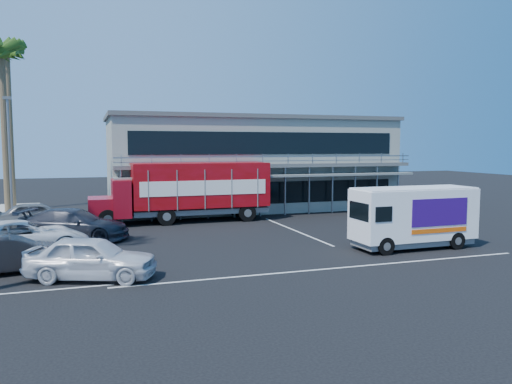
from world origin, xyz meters
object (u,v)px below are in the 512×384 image
object	(u,v)px
red_truck	(189,189)
parked_car_a	(92,258)
parked_car_b	(11,254)
white_van	(413,216)

from	to	relation	value
red_truck	parked_car_a	bearing A→B (deg)	-115.35
parked_car_b	parked_car_a	bearing A→B (deg)	-135.27
white_van	parked_car_a	size ratio (longest dim) A/B	1.28
red_truck	parked_car_a	xyz separation A→B (m)	(-6.23, -13.08, -1.32)
white_van	red_truck	bearing A→B (deg)	125.37
parked_car_a	parked_car_b	xyz separation A→B (m)	(-3.00, 2.07, -0.08)
red_truck	parked_car_a	distance (m)	14.54
red_truck	parked_car_b	distance (m)	14.43
white_van	parked_car_a	world-z (taller)	white_van
white_van	parked_car_b	xyz separation A→B (m)	(-17.98, 1.06, -0.84)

